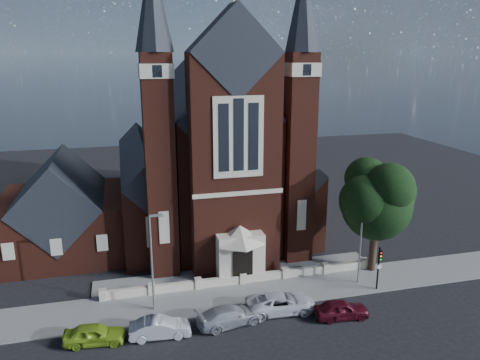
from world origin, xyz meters
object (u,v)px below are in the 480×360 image
at_px(parish_hall, 62,215).
at_px(traffic_signal, 379,263).
at_px(church, 207,156).
at_px(car_silver_a, 160,328).
at_px(street_tree, 380,202).
at_px(street_lamp_left, 153,257).
at_px(street_lamp_right, 362,235).
at_px(car_silver_b, 230,316).
at_px(car_lime_van, 94,334).
at_px(car_dark_red, 341,309).
at_px(car_white_suv, 281,303).

relative_size(parish_hall, traffic_signal, 3.05).
relative_size(church, car_silver_a, 7.93).
distance_m(street_tree, street_lamp_left, 20.71).
relative_size(street_tree, street_lamp_right, 1.32).
bearing_deg(street_tree, street_lamp_right, -145.74).
relative_size(car_silver_a, car_silver_b, 0.87).
distance_m(church, street_lamp_left, 20.84).
distance_m(car_lime_van, car_silver_a, 4.58).
distance_m(church, traffic_signal, 23.94).
distance_m(car_lime_van, car_dark_red, 18.48).
distance_m(car_silver_a, car_silver_b, 5.26).
height_order(street_lamp_left, car_white_suv, street_lamp_left).
bearing_deg(car_lime_van, car_silver_b, -84.16).
bearing_deg(street_tree, parish_hall, 156.74).
bearing_deg(street_lamp_right, parish_hall, 151.78).
bearing_deg(street_tree, traffic_signal, -115.95).
bearing_deg(street_lamp_right, street_tree, 34.26).
relative_size(street_tree, car_lime_van, 2.51).
relative_size(street_lamp_left, car_lime_van, 1.90).
xyz_separation_m(street_lamp_right, car_silver_a, (-17.94, -3.81, -3.87)).
bearing_deg(car_silver_b, church, -16.30).
xyz_separation_m(street_lamp_right, traffic_signal, (0.91, -1.57, -2.02)).
xyz_separation_m(car_silver_b, car_white_suv, (4.37, 0.76, 0.04)).
distance_m(parish_hall, car_silver_a, 19.86).
xyz_separation_m(parish_hall, car_silver_a, (8.15, -17.81, -3.29)).
height_order(church, car_silver_a, church).
distance_m(street_lamp_left, car_silver_a, 5.43).
bearing_deg(street_lamp_right, church, 118.04).
bearing_deg(car_dark_red, traffic_signal, -52.23).
distance_m(car_silver_a, car_dark_red, 13.90).
bearing_deg(traffic_signal, street_lamp_right, 120.01).
bearing_deg(parish_hall, traffic_signal, -29.98).
bearing_deg(parish_hall, street_tree, -23.26).
relative_size(traffic_signal, car_lime_van, 0.94).
xyz_separation_m(car_lime_van, car_silver_b, (9.82, -0.04, 0.01)).
distance_m(traffic_signal, car_white_suv, 9.47).
bearing_deg(street_lamp_right, car_lime_van, -171.29).
relative_size(church, street_lamp_right, 4.31).
height_order(car_silver_a, car_dark_red, same).
bearing_deg(car_silver_b, car_silver_a, 83.73).
bearing_deg(street_tree, car_dark_red, -135.51).
height_order(street_lamp_right, car_silver_b, street_lamp_right).
height_order(car_silver_b, car_dark_red, car_silver_b).
height_order(street_lamp_right, car_white_suv, street_lamp_right).
distance_m(street_lamp_left, car_silver_b, 7.44).
distance_m(street_lamp_left, car_lime_van, 6.87).
height_order(parish_hall, car_silver_a, parish_hall).
bearing_deg(car_silver_b, traffic_signal, -91.68).
distance_m(church, car_silver_b, 23.78).
bearing_deg(parish_hall, car_dark_red, -40.44).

